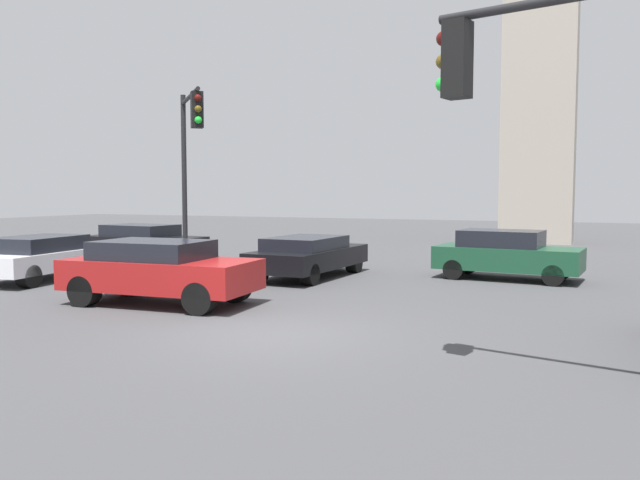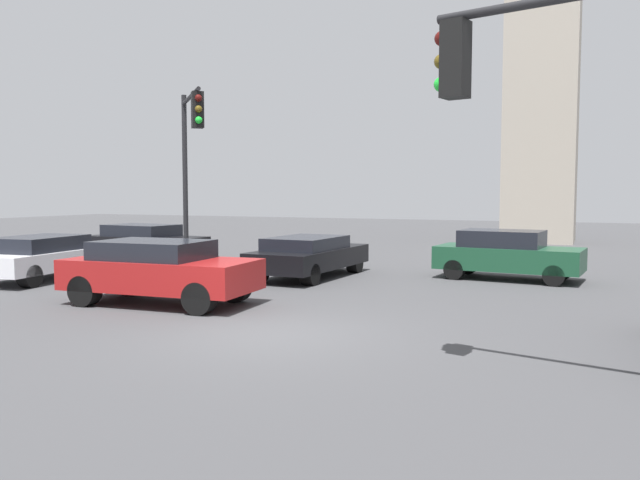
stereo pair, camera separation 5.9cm
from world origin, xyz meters
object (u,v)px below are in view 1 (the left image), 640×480
object	(u,v)px
car_4	(43,256)
traffic_light_0	(190,144)
car_0	(159,270)
traffic_light_1	(581,100)
car_6	(308,255)
car_2	(506,254)
car_3	(144,241)

from	to	relation	value
car_4	traffic_light_0	bearing A→B (deg)	-61.96
traffic_light_0	car_0	distance (m)	5.80
car_0	traffic_light_1	bearing A→B (deg)	-25.81
car_4	car_6	xyz separation A→B (m)	(6.91, 3.59, -0.02)
traffic_light_1	car_2	xyz separation A→B (m)	(-2.16, 11.12, -2.90)
car_0	car_4	world-z (taller)	car_0
traffic_light_1	car_6	bearing A→B (deg)	-37.10
car_3	car_2	bearing A→B (deg)	3.50
car_0	car_6	xyz separation A→B (m)	(1.22, 5.57, -0.11)
traffic_light_0	car_3	xyz separation A→B (m)	(-4.47, 3.34, -3.28)
car_0	car_2	distance (m)	10.06
car_0	car_3	bearing A→B (deg)	127.15
car_0	car_2	bearing A→B (deg)	44.29
car_0	car_4	size ratio (longest dim) A/B	0.97
traffic_light_1	car_3	bearing A→B (deg)	-23.11
traffic_light_1	car_2	size ratio (longest dim) A/B	1.23
traffic_light_0	car_6	distance (m)	4.87
car_6	traffic_light_1	bearing A→B (deg)	-137.49
car_3	car_4	xyz separation A→B (m)	(0.90, -5.70, -0.03)
car_3	car_4	size ratio (longest dim) A/B	1.03
car_3	traffic_light_1	bearing A→B (deg)	-31.70
car_2	car_4	size ratio (longest dim) A/B	0.93
car_4	traffic_light_1	bearing A→B (deg)	-116.60
car_2	car_3	world-z (taller)	car_2
car_3	car_6	xyz separation A→B (m)	(7.81, -2.11, -0.05)
traffic_light_0	car_4	size ratio (longest dim) A/B	1.23
traffic_light_0	car_0	xyz separation A→B (m)	(2.12, -4.34, -3.21)
car_2	traffic_light_0	bearing A→B (deg)	-155.26
car_0	car_6	world-z (taller)	car_0
traffic_light_1	car_6	world-z (taller)	traffic_light_1
car_2	car_4	distance (m)	13.60
traffic_light_0	car_0	world-z (taller)	traffic_light_0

